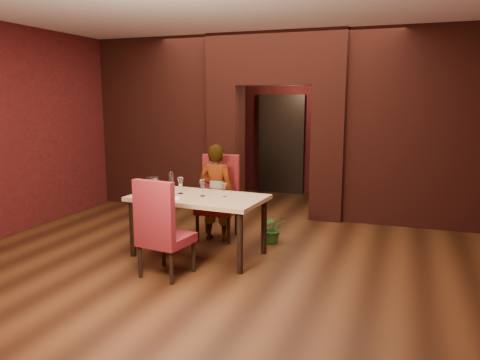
# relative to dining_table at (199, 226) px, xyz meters

# --- Properties ---
(floor) EXTENTS (8.00, 8.00, 0.00)m
(floor) POSITION_rel_dining_table_xyz_m (0.35, 0.56, -0.41)
(floor) COLOR #422210
(floor) RESTS_ON ground
(ceiling) EXTENTS (7.00, 8.00, 0.04)m
(ceiling) POSITION_rel_dining_table_xyz_m (0.35, 0.56, 2.79)
(ceiling) COLOR silver
(ceiling) RESTS_ON ground
(wall_back) EXTENTS (7.00, 0.04, 3.20)m
(wall_back) POSITION_rel_dining_table_xyz_m (0.35, 4.56, 1.19)
(wall_back) COLOR maroon
(wall_back) RESTS_ON ground
(wall_front) EXTENTS (7.00, 0.04, 3.20)m
(wall_front) POSITION_rel_dining_table_xyz_m (0.35, -3.44, 1.19)
(wall_front) COLOR maroon
(wall_front) RESTS_ON ground
(wall_left) EXTENTS (0.04, 8.00, 3.20)m
(wall_left) POSITION_rel_dining_table_xyz_m (-3.15, 0.56, 1.19)
(wall_left) COLOR maroon
(wall_left) RESTS_ON ground
(pillar_left) EXTENTS (0.55, 0.55, 2.30)m
(pillar_left) POSITION_rel_dining_table_xyz_m (-0.60, 2.56, 0.74)
(pillar_left) COLOR maroon
(pillar_left) RESTS_ON ground
(pillar_right) EXTENTS (0.55, 0.55, 2.30)m
(pillar_right) POSITION_rel_dining_table_xyz_m (1.30, 2.56, 0.74)
(pillar_right) COLOR maroon
(pillar_right) RESTS_ON ground
(lintel) EXTENTS (2.45, 0.55, 0.90)m
(lintel) POSITION_rel_dining_table_xyz_m (0.35, 2.56, 2.34)
(lintel) COLOR maroon
(lintel) RESTS_ON ground
(wing_wall_left) EXTENTS (2.28, 0.35, 3.20)m
(wing_wall_left) POSITION_rel_dining_table_xyz_m (-2.02, 2.56, 1.19)
(wing_wall_left) COLOR maroon
(wing_wall_left) RESTS_ON ground
(wing_wall_right) EXTENTS (2.28, 0.35, 3.20)m
(wing_wall_right) POSITION_rel_dining_table_xyz_m (2.71, 2.56, 1.19)
(wing_wall_right) COLOR maroon
(wing_wall_right) RESTS_ON ground
(vent_panel) EXTENTS (0.40, 0.03, 0.50)m
(vent_panel) POSITION_rel_dining_table_xyz_m (-0.60, 2.27, 0.14)
(vent_panel) COLOR #A3542F
(vent_panel) RESTS_ON ground
(rear_door) EXTENTS (0.90, 0.08, 2.10)m
(rear_door) POSITION_rel_dining_table_xyz_m (-0.05, 4.50, 0.64)
(rear_door) COLOR black
(rear_door) RESTS_ON ground
(rear_door_frame) EXTENTS (1.02, 0.04, 2.22)m
(rear_door_frame) POSITION_rel_dining_table_xyz_m (-0.05, 4.46, 0.64)
(rear_door_frame) COLOR black
(rear_door_frame) RESTS_ON ground
(dining_table) EXTENTS (1.80, 1.10, 0.81)m
(dining_table) POSITION_rel_dining_table_xyz_m (0.00, 0.00, 0.00)
(dining_table) COLOR tan
(dining_table) RESTS_ON ground
(chair_far) EXTENTS (0.63, 0.63, 1.24)m
(chair_far) POSITION_rel_dining_table_xyz_m (-0.06, 0.79, 0.21)
(chair_far) COLOR maroon
(chair_far) RESTS_ON ground
(chair_near) EXTENTS (0.60, 0.60, 1.17)m
(chair_near) POSITION_rel_dining_table_xyz_m (-0.06, -0.78, 0.18)
(chair_near) COLOR maroon
(chair_near) RESTS_ON ground
(person_seated) EXTENTS (0.52, 0.34, 1.43)m
(person_seated) POSITION_rel_dining_table_xyz_m (-0.04, 0.72, 0.31)
(person_seated) COLOR white
(person_seated) RESTS_ON ground
(wine_glass_a) EXTENTS (0.09, 0.09, 0.22)m
(wine_glass_a) POSITION_rel_dining_table_xyz_m (-0.28, 0.05, 0.52)
(wine_glass_a) COLOR white
(wine_glass_a) RESTS_ON dining_table
(wine_glass_b) EXTENTS (0.09, 0.09, 0.22)m
(wine_glass_b) POSITION_rel_dining_table_xyz_m (0.06, -0.00, 0.51)
(wine_glass_b) COLOR silver
(wine_glass_b) RESTS_ON dining_table
(wine_glass_c) EXTENTS (0.07, 0.07, 0.18)m
(wine_glass_c) POSITION_rel_dining_table_xyz_m (0.35, 0.05, 0.50)
(wine_glass_c) COLOR white
(wine_glass_c) RESTS_ON dining_table
(tasting_sheet) EXTENTS (0.34, 0.30, 0.00)m
(tasting_sheet) POSITION_rel_dining_table_xyz_m (-0.29, -0.29, 0.41)
(tasting_sheet) COLOR silver
(tasting_sheet) RESTS_ON dining_table
(wine_bucket) EXTENTS (0.17, 0.17, 0.21)m
(wine_bucket) POSITION_rel_dining_table_xyz_m (-0.67, -0.01, 0.51)
(wine_bucket) COLOR #ACACB2
(wine_bucket) RESTS_ON dining_table
(water_bottle) EXTENTS (0.06, 0.06, 0.28)m
(water_bottle) POSITION_rel_dining_table_xyz_m (-0.49, 0.17, 0.54)
(water_bottle) COLOR white
(water_bottle) RESTS_ON dining_table
(potted_plant) EXTENTS (0.48, 0.45, 0.42)m
(potted_plant) POSITION_rel_dining_table_xyz_m (0.79, 0.86, -0.19)
(potted_plant) COLOR #2A6424
(potted_plant) RESTS_ON ground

